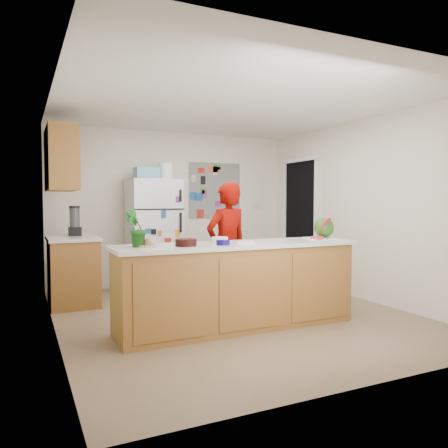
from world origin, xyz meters
name	(u,v)px	position (x,y,z in m)	size (l,w,h in m)	color
floor	(234,315)	(0.00, 0.00, -0.01)	(4.00, 4.50, 0.02)	brown
wall_back	(173,208)	(0.00, 2.26, 1.25)	(4.00, 0.02, 2.50)	beige
wall_left	(53,213)	(-2.01, 0.00, 1.25)	(0.02, 4.50, 2.50)	beige
wall_right	(363,210)	(2.01, 0.00, 1.25)	(0.02, 4.50, 2.50)	beige
ceiling	(234,104)	(0.00, 0.00, 2.51)	(4.00, 4.50, 0.02)	white
doorway	(301,222)	(1.99, 1.45, 1.02)	(0.03, 0.85, 2.04)	black
peninsula_base	(238,287)	(-0.20, -0.50, 0.44)	(2.60, 0.62, 0.88)	brown
peninsula_top	(238,245)	(-0.20, -0.50, 0.90)	(2.68, 0.70, 0.04)	silver
side_counter_base	(73,272)	(-1.69, 1.35, 0.43)	(0.60, 0.80, 0.86)	brown
side_counter_top	(73,238)	(-1.69, 1.35, 0.88)	(0.64, 0.84, 0.04)	silver
upper_cabinets	(61,159)	(-1.82, 1.30, 1.90)	(0.35, 1.00, 0.80)	brown
refrigerator	(153,235)	(-0.45, 1.88, 0.85)	(0.75, 0.70, 1.70)	silver
fridge_top_bin	(146,173)	(-0.55, 1.88, 1.79)	(0.35, 0.28, 0.18)	#5999B2
photo_collage	(215,191)	(0.75, 2.24, 1.55)	(0.95, 0.01, 0.95)	slate
person	(227,248)	(-0.04, 0.09, 0.80)	(0.58, 0.38, 1.60)	#640500
blender_appliance	(75,222)	(-1.64, 1.54, 1.09)	(0.13, 0.13, 0.38)	black
cutting_board	(321,238)	(0.93, -0.46, 0.93)	(0.37, 0.27, 0.01)	silver
watermelon	(324,228)	(0.99, -0.44, 1.05)	(0.24, 0.24, 0.24)	#155A0D
watermelon_slice	(317,237)	(0.84, -0.51, 0.94)	(0.16, 0.16, 0.02)	red
cherry_bowl	(186,243)	(-0.81, -0.57, 0.96)	(0.22, 0.22, 0.07)	black
white_bowl	(220,240)	(-0.36, -0.38, 0.95)	(0.18, 0.18, 0.06)	white
cobalt_bowl	(223,243)	(-0.43, -0.63, 0.95)	(0.14, 0.14, 0.05)	#0F0855
plate	(150,246)	(-1.16, -0.46, 0.93)	(0.26, 0.26, 0.02)	beige
paper_towel	(245,243)	(-0.16, -0.59, 0.93)	(0.18, 0.16, 0.02)	white
keys	(328,239)	(0.94, -0.58, 0.93)	(0.08, 0.04, 0.01)	gray
potted_plant	(136,228)	(-1.29, -0.45, 1.11)	(0.20, 0.16, 0.37)	#1A4914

